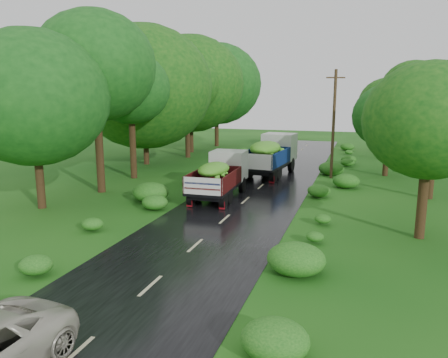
% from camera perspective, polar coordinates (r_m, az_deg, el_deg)
% --- Properties ---
extents(ground, '(120.00, 120.00, 0.00)m').
position_cam_1_polar(ground, '(14.91, -9.59, -13.63)').
color(ground, '#10460F').
rests_on(ground, ground).
extents(road, '(6.50, 80.00, 0.02)m').
position_cam_1_polar(road, '(19.15, -2.68, -7.71)').
color(road, black).
rests_on(road, ground).
extents(road_lines, '(0.12, 69.60, 0.00)m').
position_cam_1_polar(road_lines, '(20.04, -1.68, -6.79)').
color(road_lines, '#BFB78C').
rests_on(road_lines, road).
extents(truck_near, '(2.32, 6.19, 2.58)m').
position_cam_1_polar(truck_near, '(26.08, -0.46, 0.74)').
color(truck_near, black).
rests_on(truck_near, ground).
extents(truck_far, '(3.17, 7.29, 2.98)m').
position_cam_1_polar(truck_far, '(33.37, 6.20, 3.40)').
color(truck_far, black).
rests_on(truck_far, ground).
extents(utility_pole, '(1.29, 0.63, 7.81)m').
position_cam_1_polar(utility_pole, '(32.60, 14.12, 7.07)').
color(utility_pole, '#382616').
rests_on(utility_pole, ground).
extents(trees_left, '(6.71, 33.45, 9.51)m').
position_cam_1_polar(trees_left, '(38.96, -7.92, 12.03)').
color(trees_left, black).
rests_on(trees_left, ground).
extents(trees_right, '(5.45, 31.68, 7.97)m').
position_cam_1_polar(trees_right, '(35.05, 22.63, 8.87)').
color(trees_right, black).
rests_on(trees_right, ground).
extents(shrubs, '(11.90, 44.00, 0.70)m').
position_cam_1_polar(shrubs, '(27.36, 3.90, -1.15)').
color(shrubs, '#145616').
rests_on(shrubs, ground).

